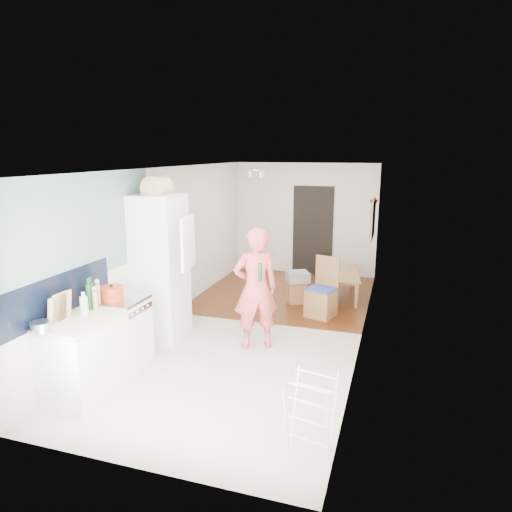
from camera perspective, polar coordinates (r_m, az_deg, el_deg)
The scene contains 32 objects.
room_shell at distance 7.00m, azimuth 0.31°, elevation 0.63°, with size 3.20×7.00×2.50m, color silver, non-canonical shape.
floor at distance 7.37m, azimuth 0.30°, elevation -8.90°, with size 3.20×7.00×0.01m, color beige.
wood_floor_overlay at distance 9.05m, azimuth 3.78°, elevation -4.68°, with size 3.20×3.30×0.01m, color #622D0D.
sage_wall_panel at distance 5.86m, azimuth -20.81°, elevation 3.33°, with size 0.02×3.00×1.30m, color slate.
tile_splashback at distance 5.61m, azimuth -23.65°, elevation -4.70°, with size 0.02×1.90×0.50m, color black.
doorway_recess at distance 10.33m, azimuth 7.11°, elevation 3.14°, with size 0.90×0.04×2.00m, color black.
base_cabinet at distance 5.68m, azimuth -20.76°, elevation -11.99°, with size 0.60×0.90×0.86m, color white.
worktop at distance 5.51m, azimuth -21.14°, elevation -7.63°, with size 0.62×0.92×0.06m, color silver.
range_cooker at distance 6.23m, azimuth -16.49°, elevation -9.33°, with size 0.60×0.60×0.88m, color white.
cooker_top at distance 6.07m, azimuth -16.77°, elevation -5.31°, with size 0.60×0.60×0.04m, color #B1B1B3.
fridge_housing at distance 6.84m, azimuth -11.89°, elevation -1.46°, with size 0.66×0.66×2.15m, color white.
fridge_door at distance 6.19m, azimuth -8.51°, elevation 1.69°, with size 0.56×0.04×0.70m, color white.
fridge_interior at distance 6.59m, azimuth -9.73°, elevation 2.33°, with size 0.02×0.52×0.66m, color white.
pinboard at distance 8.53m, azimuth 14.41°, elevation 4.51°, with size 0.03×0.90×0.70m, color tan.
pinboard_frame at distance 8.53m, azimuth 14.31°, elevation 4.51°, with size 0.01×0.94×0.74m, color #995F34.
wall_sconce at distance 9.15m, azimuth 14.48°, elevation 6.32°, with size 0.18×0.18×0.16m, color maroon.
person at distance 6.35m, azimuth -0.04°, elevation -2.73°, with size 0.75×0.49×2.05m, color #E24F52.
dining_table at distance 8.91m, azimuth 10.22°, elevation -3.77°, with size 1.20×0.67×0.42m, color #995F34.
dining_chair at distance 7.73m, azimuth 8.18°, elevation -3.99°, with size 0.43×0.43×1.02m, color #995F34, non-canonical shape.
stool at distance 8.48m, azimuth 5.12°, elevation -4.47°, with size 0.32×0.32×0.42m, color #995F34, non-canonical shape.
grey_drape at distance 8.38m, azimuth 5.25°, elevation -2.57°, with size 0.38×0.38×0.17m, color gray.
drying_rack at distance 4.44m, azimuth 6.87°, elevation -19.34°, with size 0.39×0.35×0.76m, color white, non-canonical shape.
bread_bin at distance 6.59m, azimuth -12.26°, elevation 8.32°, with size 0.36×0.34×0.19m, color tan, non-canonical shape.
red_casserole at distance 6.02m, azimuth -17.57°, elevation -4.45°, with size 0.30×0.30×0.17m, color #BC3919.
steel_pan at distance 5.27m, azimuth -25.27°, elevation -7.99°, with size 0.22×0.22×0.11m, color #B1B1B3.
held_bottle at distance 6.10m, azimuth 0.50°, elevation -2.07°, with size 0.05×0.05×0.25m, color #18401B.
bottle_a at distance 5.74m, azimuth -20.13°, elevation -4.82°, with size 0.07×0.07×0.30m, color #18401B.
bottle_b at distance 5.79m, azimuth -19.90°, elevation -4.63°, with size 0.07×0.07×0.30m, color #18401B.
bottle_c at distance 5.56m, azimuth -20.69°, elevation -5.86°, with size 0.09×0.09×0.22m, color beige.
pepper_mill_front at distance 5.72m, azimuth -19.47°, elevation -5.25°, with size 0.06×0.06×0.22m, color tan.
pepper_mill_back at distance 5.94m, azimuth -19.19°, elevation -4.47°, with size 0.07×0.07×0.24m, color tan.
chopping_boards at distance 5.42m, azimuth -23.36°, elevation -5.94°, with size 0.04×0.25×0.34m, color tan, non-canonical shape.
Camera 1 is at (2.02, -6.53, 2.75)m, focal length 32.00 mm.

